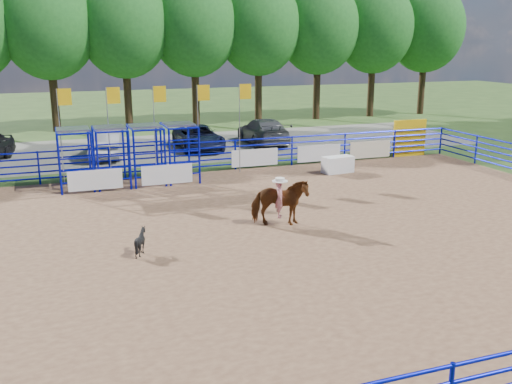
% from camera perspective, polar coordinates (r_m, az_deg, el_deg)
% --- Properties ---
extents(ground, '(120.00, 120.00, 0.00)m').
position_cam_1_polar(ground, '(17.96, -1.48, -5.02)').
color(ground, '#3B5723').
rests_on(ground, ground).
extents(arena_dirt, '(30.00, 20.00, 0.02)m').
position_cam_1_polar(arena_dirt, '(17.96, -1.48, -4.99)').
color(arena_dirt, '#886244').
rests_on(arena_dirt, ground).
extents(gravel_strip, '(40.00, 10.00, 0.01)m').
position_cam_1_polar(gravel_strip, '(34.03, -10.52, 4.25)').
color(gravel_strip, slate).
rests_on(gravel_strip, ground).
extents(announcer_table, '(1.54, 0.87, 0.78)m').
position_cam_1_polar(announcer_table, '(27.51, 8.18, 2.74)').
color(announcer_table, white).
rests_on(announcer_table, arena_dirt).
extents(horse_and_rider, '(2.11, 1.48, 2.30)m').
position_cam_1_polar(horse_and_rider, '(19.25, 2.39, -0.86)').
color(horse_and_rider, brown).
rests_on(horse_and_rider, arena_dirt).
extents(calf, '(0.88, 0.84, 0.77)m').
position_cam_1_polar(calf, '(17.13, -11.47, -4.88)').
color(calf, black).
rests_on(calf, arena_dirt).
extents(car_b, '(2.34, 4.73, 1.49)m').
position_cam_1_polar(car_b, '(32.02, -14.69, 4.73)').
color(car_b, gray).
rests_on(car_b, gravel_strip).
extents(car_c, '(2.31, 4.96, 1.38)m').
position_cam_1_polar(car_c, '(33.45, -5.78, 5.45)').
color(car_c, '#151A36').
rests_on(car_c, gravel_strip).
extents(car_d, '(2.45, 5.44, 1.55)m').
position_cam_1_polar(car_d, '(35.08, 0.73, 6.10)').
color(car_d, '#5D5D5F').
rests_on(car_d, gravel_strip).
extents(perimeter_fence, '(30.10, 20.10, 1.50)m').
position_cam_1_polar(perimeter_fence, '(17.72, -1.49, -2.73)').
color(perimeter_fence, '#080EB6').
rests_on(perimeter_fence, ground).
extents(chute_assembly, '(19.32, 2.41, 4.20)m').
position_cam_1_polar(chute_assembly, '(25.58, -11.82, 3.61)').
color(chute_assembly, '#080EB6').
rests_on(chute_assembly, ground).
extents(treeline, '(56.40, 6.40, 11.24)m').
position_cam_1_polar(treeline, '(42.41, -13.11, 16.39)').
color(treeline, '#3F2B19').
rests_on(treeline, ground).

